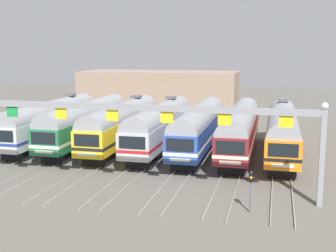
% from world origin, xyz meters
% --- Properties ---
extents(ground_plane, '(160.00, 160.00, 0.00)m').
position_xyz_m(ground_plane, '(0.00, 0.00, 0.00)').
color(ground_plane, '#5B564F').
extents(track_bed, '(25.73, 70.00, 0.15)m').
position_xyz_m(track_bed, '(-0.00, 17.00, 0.07)').
color(track_bed, gray).
rests_on(track_bed, ground).
extents(commuter_train_silver, '(2.88, 18.06, 5.05)m').
position_xyz_m(commuter_train_silver, '(-12.11, -0.00, 2.69)').
color(commuter_train_silver, silver).
rests_on(commuter_train_silver, ground).
extents(commuter_train_green, '(2.88, 18.06, 4.77)m').
position_xyz_m(commuter_train_green, '(-8.07, -0.01, 2.69)').
color(commuter_train_green, '#236B42').
rests_on(commuter_train_green, ground).
extents(commuter_train_yellow, '(2.88, 18.06, 5.05)m').
position_xyz_m(commuter_train_yellow, '(-4.04, -0.00, 2.69)').
color(commuter_train_yellow, gold).
rests_on(commuter_train_yellow, ground).
extents(commuter_train_stainless, '(2.88, 18.06, 5.05)m').
position_xyz_m(commuter_train_stainless, '(0.00, -0.00, 2.69)').
color(commuter_train_stainless, '#B2B5BA').
rests_on(commuter_train_stainless, ground).
extents(commuter_train_blue, '(2.88, 18.06, 4.77)m').
position_xyz_m(commuter_train_blue, '(4.04, -0.01, 2.69)').
color(commuter_train_blue, '#284C9E').
rests_on(commuter_train_blue, ground).
extents(commuter_train_maroon, '(2.88, 18.06, 4.77)m').
position_xyz_m(commuter_train_maroon, '(8.07, -0.01, 2.69)').
color(commuter_train_maroon, maroon).
rests_on(commuter_train_maroon, ground).
extents(commuter_train_orange, '(2.88, 18.06, 5.05)m').
position_xyz_m(commuter_train_orange, '(12.11, -0.00, 2.69)').
color(commuter_train_orange, orange).
rests_on(commuter_train_orange, ground).
extents(catenary_gantry, '(29.46, 0.44, 6.97)m').
position_xyz_m(catenary_gantry, '(0.00, -13.50, 5.43)').
color(catenary_gantry, gray).
rests_on(catenary_gantry, ground).
extents(yard_signal_mast, '(0.28, 0.35, 2.69)m').
position_xyz_m(yard_signal_mast, '(10.09, -15.78, 1.89)').
color(yard_signal_mast, '#59595E').
rests_on(yard_signal_mast, ground).
extents(maintenance_building, '(26.77, 10.00, 6.32)m').
position_xyz_m(maintenance_building, '(-8.46, 32.51, 3.16)').
color(maintenance_building, gray).
rests_on(maintenance_building, ground).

